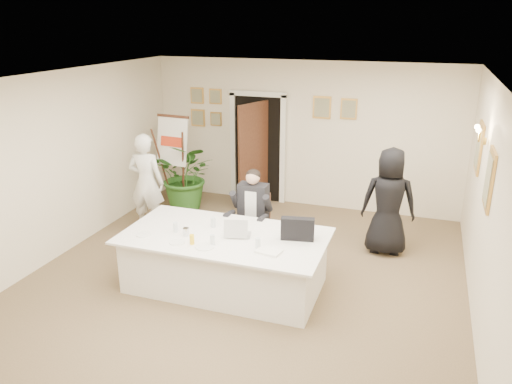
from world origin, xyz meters
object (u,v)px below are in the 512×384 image
object	(u,v)px
steel_jug	(186,232)
oj_glass	(192,239)
standing_woman	(389,202)
laptop_bag	(298,229)
flip_chart	(176,168)
standing_man	(146,183)
potted_palm	(187,176)
conference_table	(225,260)
seated_man	(252,213)
paper_stack	(269,251)
laptop	(239,226)

from	to	relation	value
steel_jug	oj_glass	bearing A→B (deg)	-47.81
standing_woman	laptop_bag	bearing A→B (deg)	54.36
steel_jug	flip_chart	bearing A→B (deg)	119.94
standing_man	potted_palm	distance (m)	1.17
potted_palm	oj_glass	bearing A→B (deg)	-62.34
conference_table	standing_man	xyz separation A→B (m)	(-2.02, 1.40, 0.47)
seated_man	flip_chart	distance (m)	2.50
standing_man	oj_glass	world-z (taller)	standing_man
standing_woman	oj_glass	size ratio (longest dim) A/B	13.04
seated_man	potted_palm	distance (m)	2.40
paper_stack	laptop_bag	bearing A→B (deg)	63.92
standing_woman	potted_palm	bearing A→B (deg)	-14.76
laptop	paper_stack	bearing A→B (deg)	-48.69
laptop_bag	paper_stack	distance (m)	0.56
potted_palm	steel_jug	size ratio (longest dim) A/B	12.17
laptop_bag	steel_jug	distance (m)	1.48
standing_man	laptop_bag	world-z (taller)	standing_man
conference_table	laptop	distance (m)	0.56
oj_glass	standing_woman	bearing A→B (deg)	44.68
conference_table	seated_man	world-z (taller)	seated_man
potted_palm	laptop_bag	bearing A→B (deg)	-40.43
potted_palm	standing_woman	bearing A→B (deg)	-10.64
laptop_bag	flip_chart	bearing A→B (deg)	131.92
standing_woman	potted_palm	size ratio (longest dim) A/B	1.27
laptop	standing_woman	bearing A→B (deg)	30.58
seated_man	flip_chart	bearing A→B (deg)	157.43
seated_man	potted_palm	size ratio (longest dim) A/B	1.05
seated_man	standing_woman	distance (m)	2.11
standing_woman	potted_palm	distance (m)	3.88
paper_stack	oj_glass	xyz separation A→B (m)	(-1.00, -0.09, 0.05)
flip_chart	steel_jug	xyz separation A→B (m)	(1.53, -2.66, -0.01)
seated_man	paper_stack	bearing A→B (deg)	-49.98
laptop_bag	steel_jug	size ratio (longest dim) A/B	3.94
paper_stack	laptop	bearing A→B (deg)	145.49
conference_table	laptop	xyz separation A→B (m)	(0.19, 0.05, 0.52)
flip_chart	oj_glass	bearing A→B (deg)	-59.02
standing_woman	laptop	xyz separation A→B (m)	(-1.79, -1.78, 0.07)
flip_chart	steel_jug	distance (m)	3.07
standing_man	laptop_bag	bearing A→B (deg)	152.44
seated_man	standing_woman	size ratio (longest dim) A/B	0.83
seated_man	standing_man	world-z (taller)	standing_man
laptop_bag	oj_glass	world-z (taller)	laptop_bag
standing_man	paper_stack	distance (m)	3.24
seated_man	steel_jug	size ratio (longest dim) A/B	12.83
standing_man	laptop	bearing A→B (deg)	143.48
oj_glass	steel_jug	world-z (taller)	oj_glass
conference_table	laptop_bag	xyz separation A→B (m)	(0.96, 0.17, 0.53)
flip_chart	oj_glass	xyz separation A→B (m)	(1.72, -2.87, 0.00)
potted_palm	laptop_bag	size ratio (longest dim) A/B	3.09
flip_chart	laptop_bag	size ratio (longest dim) A/B	4.17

